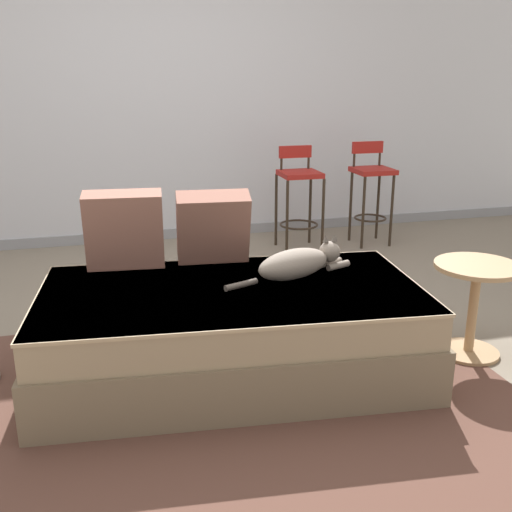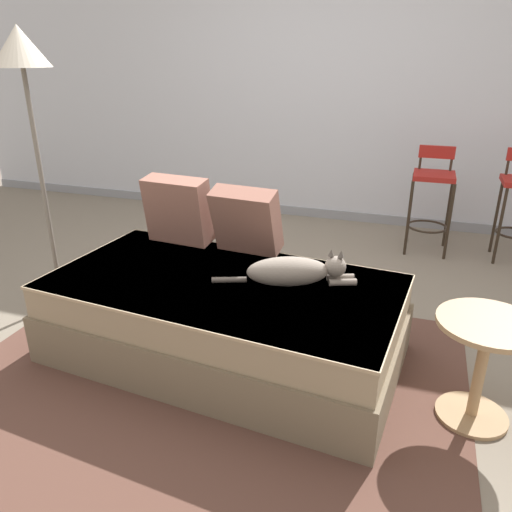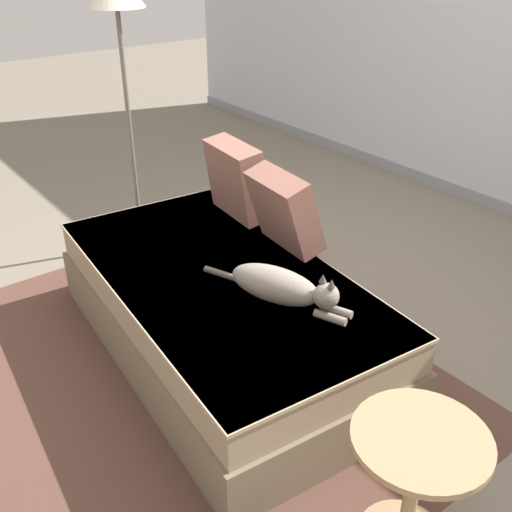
{
  "view_description": "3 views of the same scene",
  "coord_description": "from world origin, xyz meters",
  "views": [
    {
      "loc": [
        -0.59,
        -3.05,
        1.46
      ],
      "look_at": [
        0.15,
        -0.3,
        0.57
      ],
      "focal_mm": 42.0,
      "sensor_mm": 36.0,
      "label": 1
    },
    {
      "loc": [
        0.91,
        -2.59,
        1.57
      ],
      "look_at": [
        0.15,
        -0.3,
        0.57
      ],
      "focal_mm": 35.0,
      "sensor_mm": 36.0,
      "label": 2
    },
    {
      "loc": [
        2.02,
        -1.75,
        1.88
      ],
      "look_at": [
        0.15,
        -0.3,
        0.57
      ],
      "focal_mm": 42.0,
      "sensor_mm": 36.0,
      "label": 3
    }
  ],
  "objects": [
    {
      "name": "bar_stool_near_window",
      "position": [
        1.03,
        1.61,
        0.5
      ],
      "size": [
        0.33,
        0.33,
        0.86
      ],
      "color": "#2D2319",
      "rests_on": "ground"
    },
    {
      "name": "area_rug",
      "position": [
        0.0,
        -0.7,
        0.0
      ],
      "size": [
        2.56,
        2.1,
        0.01
      ],
      "primitive_type": "cube",
      "color": "brown",
      "rests_on": "ground"
    },
    {
      "name": "throw_pillow_corner",
      "position": [
        -0.47,
        0.05,
        0.66
      ],
      "size": [
        0.42,
        0.24,
        0.42
      ],
      "color": "#936051",
      "rests_on": "couch"
    },
    {
      "name": "wall_baseboard_trim",
      "position": [
        0.0,
        2.2,
        0.04
      ],
      "size": [
        8.0,
        0.02,
        0.09
      ],
      "primitive_type": "cube",
      "color": "gray",
      "rests_on": "ground"
    },
    {
      "name": "ground_plane",
      "position": [
        0.0,
        0.0,
        0.0
      ],
      "size": [
        16.0,
        16.0,
        0.0
      ],
      "primitive_type": "plane",
      "color": "slate",
      "rests_on": "ground"
    },
    {
      "name": "couch",
      "position": [
        0.0,
        -0.4,
        0.23
      ],
      "size": [
        1.94,
        1.17,
        0.45
      ],
      "color": "#766750",
      "rests_on": "ground"
    },
    {
      "name": "floor_lamp",
      "position": [
        -1.26,
        -0.18,
        1.44
      ],
      "size": [
        0.32,
        0.32,
        1.7
      ],
      "color": "slate",
      "rests_on": "ground"
    },
    {
      "name": "throw_pillow_middle",
      "position": [
        -0.01,
        0.0,
        0.66
      ],
      "size": [
        0.4,
        0.28,
        0.41
      ],
      "color": "#936051",
      "rests_on": "couch"
    },
    {
      "name": "side_table",
      "position": [
        1.27,
        -0.52,
        0.33
      ],
      "size": [
        0.44,
        0.44,
        0.5
      ],
      "color": "tan",
      "rests_on": "ground"
    },
    {
      "name": "wall_back_panel",
      "position": [
        0.0,
        2.25,
        1.3
      ],
      "size": [
        8.0,
        0.1,
        2.6
      ],
      "primitive_type": "cube",
      "color": "silver",
      "rests_on": "ground"
    },
    {
      "name": "cat",
      "position": [
        0.36,
        -0.33,
        0.53
      ],
      "size": [
        0.72,
        0.32,
        0.19
      ],
      "color": "gray",
      "rests_on": "couch"
    }
  ]
}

